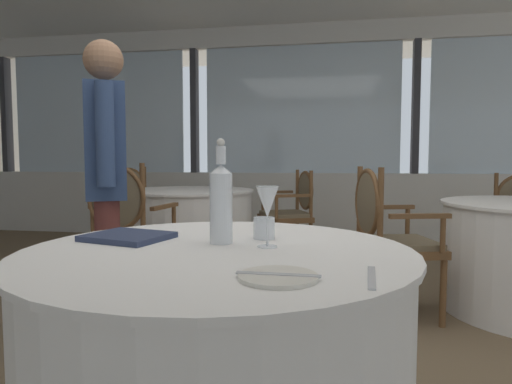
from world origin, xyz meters
TOP-DOWN VIEW (x-y plane):
  - ground_plane at (0.00, 0.00)m, footprint 12.53×12.53m
  - window_wall_far at (-0.00, 3.62)m, footprint 9.03×0.14m
  - foreground_table at (0.05, -0.74)m, footprint 1.23×1.23m
  - side_plate at (0.28, -1.07)m, footprint 0.19×0.19m
  - butter_knife at (0.28, -1.07)m, footprint 0.20×0.02m
  - dinner_fork at (0.50, -1.02)m, footprint 0.03×0.21m
  - water_bottle at (0.04, -0.65)m, footprint 0.08×0.08m
  - wine_glass at (0.20, -0.70)m, footprint 0.07×0.07m
  - water_tumbler at (0.17, -0.55)m, footprint 0.08×0.08m
  - menu_book at (-0.30, -0.64)m, footprint 0.32×0.29m
  - dining_chair_0_0 at (0.75, 0.82)m, footprint 0.56×0.61m
  - background_table_1 at (-0.93, 1.91)m, footprint 1.24×1.24m
  - dining_chair_1_0 at (-1.77, 2.53)m, footprint 0.65×0.66m
  - dining_chair_1_1 at (-1.05, 0.86)m, footprint 0.57×0.52m
  - dining_chair_1_2 at (0.02, 2.33)m, footprint 0.61×0.64m
  - diner_person_1 at (-0.80, 0.13)m, footprint 0.35×0.48m

SIDE VIEW (x-z plane):
  - ground_plane at x=0.00m, z-range 0.00..0.00m
  - foreground_table at x=0.05m, z-range 0.00..0.74m
  - background_table_1 at x=-0.93m, z-range 0.00..0.74m
  - dining_chair_1_2 at x=0.02m, z-range 0.08..1.00m
  - dining_chair_1_0 at x=-1.77m, z-range 0.08..1.02m
  - dining_chair_0_0 at x=0.75m, z-range 0.08..1.06m
  - dining_chair_1_1 at x=-1.05m, z-range 0.08..1.07m
  - dinner_fork at x=0.50m, z-range 0.74..0.74m
  - side_plate at x=0.28m, z-range 0.74..0.75m
  - menu_book at x=-0.30m, z-range 0.74..0.76m
  - butter_knife at x=0.28m, z-range 0.74..0.75m
  - water_tumbler at x=0.17m, z-range 0.74..0.81m
  - wine_glass at x=0.20m, z-range 0.78..0.97m
  - water_bottle at x=0.04m, z-range 0.70..1.05m
  - diner_person_1 at x=-0.80m, z-range 0.11..1.77m
  - window_wall_far at x=0.00m, z-range -0.27..2.45m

